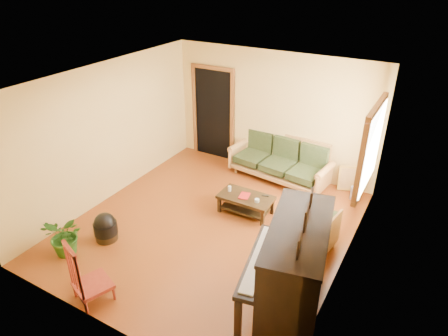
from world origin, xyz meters
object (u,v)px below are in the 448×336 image
Objects in this scene: footstool at (106,230)px; red_chair at (90,271)px; piano at (295,273)px; ceramic_crock at (356,193)px; sofa at (279,160)px; coffee_table at (246,204)px; potted_plant at (65,236)px; armchair at (313,230)px.

red_chair is at bearing -52.63° from footstool.
piano reaches higher than ceramic_crock.
piano is (1.59, -3.31, 0.26)m from sofa.
coffee_table is 3.05m from red_chair.
potted_plant is at bearing -113.31° from footstool.
sofa is 3.74m from footstool.
armchair is at bearing 68.81° from red_chair.
sofa is 3.04× the size of potted_plant.
footstool is 0.66m from potted_plant.
footstool is 0.40× the size of red_chair.
red_chair is 1.41× the size of potted_plant.
piano is at bearing -73.56° from armchair.
ceramic_crock is at bearing 45.21° from footstool.
sofa is 2.15× the size of coffee_table.
sofa reaches higher than potted_plant.
coffee_table is at bearing 94.29° from red_chair.
coffee_table is at bearing -137.87° from ceramic_crock.
red_chair is (0.81, -1.06, 0.31)m from footstool.
armchair reaches higher than potted_plant.
footstool is (-3.27, -0.02, -0.53)m from piano.
footstool reaches higher than ceramic_crock.
footstool is 1.49× the size of ceramic_crock.
sofa is 1.66m from ceramic_crock.
piano is 3.60m from potted_plant.
piano is 2.32× the size of potted_plant.
piano is 4.16× the size of footstool.
potted_plant is at bearing 176.85° from red_chair.
armchair is at bearing -15.91° from coffee_table.
ceramic_crock is 0.37× the size of potted_plant.
footstool is 0.56× the size of potted_plant.
footstool is (-1.69, -3.33, -0.27)m from sofa.
armchair is 1.49m from piano.
piano is at bearing -90.64° from ceramic_crock.
ceramic_crock is 5.31m from potted_plant.
coffee_table reaches higher than ceramic_crock.
sofa is at bearing 63.13° from footstool.
sofa is at bearing 104.12° from piano.
coffee_table is 1.00× the size of red_chair.
armchair is at bearing -46.89° from sofa.
sofa is at bearing 99.45° from red_chair.
armchair is 3.40m from footstool.
armchair reaches higher than footstool.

